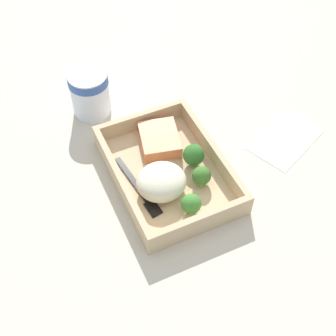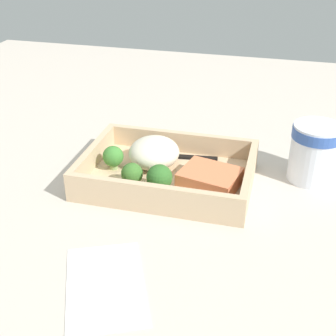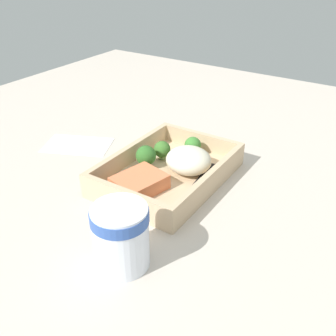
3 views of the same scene
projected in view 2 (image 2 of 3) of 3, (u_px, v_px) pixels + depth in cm
name	position (u px, v px, depth cm)	size (l,w,h in cm)	color
ground_plane	(168.00, 186.00, 81.71)	(160.00, 160.00, 2.00)	beige
takeout_tray	(168.00, 179.00, 80.92)	(28.71, 20.48, 1.20)	#CDAE88
tray_rim	(168.00, 166.00, 79.68)	(28.71, 20.48, 3.82)	#CDAE88
salmon_fillet	(210.00, 179.00, 76.95)	(9.21, 7.56, 2.85)	#E47B4E
mashed_potatoes	(154.00, 153.00, 82.47)	(8.90, 9.41, 5.22)	beige
broccoli_floret_1	(112.00, 158.00, 81.24)	(3.68, 3.68, 4.28)	#8AA765
broccoli_floret_2	(157.00, 178.00, 74.81)	(4.22, 4.22, 4.87)	#739B59
broccoli_floret_3	(132.00, 174.00, 76.66)	(3.62, 3.62, 4.11)	#80A963
fork	(169.00, 156.00, 86.45)	(15.88, 3.55, 0.44)	black
paper_cup	(315.00, 150.00, 79.37)	(8.47, 8.47, 10.14)	white
receipt_slip	(105.00, 284.00, 59.06)	(9.74, 15.47, 0.24)	white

